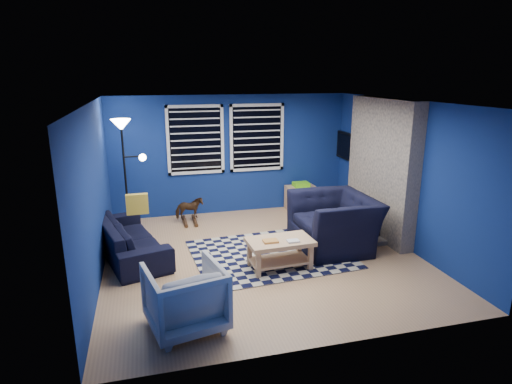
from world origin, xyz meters
TOP-DOWN VIEW (x-y plane):
  - floor at (0.00, 0.00)m, footprint 5.00×5.00m
  - ceiling at (0.00, 0.00)m, footprint 5.00×5.00m
  - wall_back at (0.00, 2.50)m, footprint 5.00×0.00m
  - wall_left at (-2.50, 0.00)m, footprint 0.00×5.00m
  - wall_right at (2.50, 0.00)m, footprint 0.00×5.00m
  - fireplace at (2.36, 0.50)m, footprint 0.65×2.00m
  - window_left at (-0.75, 2.46)m, footprint 1.17×0.06m
  - window_right at (0.55, 2.46)m, footprint 1.17×0.06m
  - tv at (2.45, 2.00)m, footprint 0.07×1.00m
  - rug at (0.14, 0.04)m, footprint 2.64×2.18m
  - sofa at (-2.10, 0.60)m, footprint 2.23×1.35m
  - armchair_big at (1.29, 0.07)m, footprint 1.44×1.26m
  - armchair_bent at (-1.42, -1.74)m, footprint 1.01×1.03m
  - rocking_horse at (-0.98, 1.97)m, footprint 0.29×0.56m
  - coffee_table at (0.14, -0.49)m, footprint 1.02×0.63m
  - cabinet at (1.49, 2.25)m, footprint 0.64×0.44m
  - floor_lamp at (-2.13, 1.78)m, footprint 0.58×0.36m
  - throw_pillow at (-1.95, 0.91)m, footprint 0.37×0.12m

SIDE VIEW (x-z plane):
  - floor at x=0.00m, z-range 0.00..0.00m
  - rug at x=0.14m, z-range 0.00..0.02m
  - cabinet at x=1.49m, z-range -0.03..0.58m
  - rocking_horse at x=-0.98m, z-range 0.07..0.52m
  - sofa at x=-2.10m, z-range 0.00..0.61m
  - coffee_table at x=0.14m, z-range 0.10..0.59m
  - armchair_bent at x=-1.42m, z-range 0.00..0.79m
  - armchair_big at x=1.29m, z-range 0.00..0.91m
  - throw_pillow at x=-1.95m, z-range 0.61..0.96m
  - fireplace at x=2.36m, z-range -0.05..2.45m
  - wall_back at x=0.00m, z-range -1.25..3.75m
  - wall_left at x=-2.50m, z-range -1.25..3.75m
  - wall_right at x=2.50m, z-range -1.25..3.75m
  - tv at x=2.45m, z-range 1.11..1.69m
  - window_left at x=-0.75m, z-range 0.89..2.31m
  - window_right at x=0.55m, z-range 0.89..2.31m
  - floor_lamp at x=-2.13m, z-range 0.68..2.80m
  - ceiling at x=0.00m, z-range 2.50..2.50m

